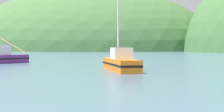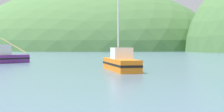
{
  "view_description": "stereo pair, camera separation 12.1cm",
  "coord_description": "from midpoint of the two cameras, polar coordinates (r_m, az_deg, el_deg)",
  "views": [
    {
      "loc": [
        9.22,
        -2.87,
        2.17
      ],
      "look_at": [
        2.23,
        24.05,
        1.4
      ],
      "focal_mm": 51.48,
      "sensor_mm": 36.0,
      "label": 1
    },
    {
      "loc": [
        9.34,
        -2.84,
        2.17
      ],
      "look_at": [
        2.23,
        24.05,
        1.4
      ],
      "focal_mm": 51.48,
      "sensor_mm": 36.0,
      "label": 2
    }
  ],
  "objects": [
    {
      "name": "hill_far_right",
      "position": [
        214.02,
        -4.01,
        0.99
      ],
      "size": [
        164.91,
        131.93,
        81.5
      ],
      "primitive_type": "ellipsoid",
      "color": "#47703D",
      "rests_on": "ground"
    },
    {
      "name": "fishing_boat_orange",
      "position": [
        29.72,
        1.64,
        -1.17
      ],
      "size": [
        5.34,
        8.29,
        7.67
      ],
      "rotation": [
        0.0,
        0.0,
        2.03
      ],
      "color": "orange",
      "rests_on": "ground"
    }
  ]
}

